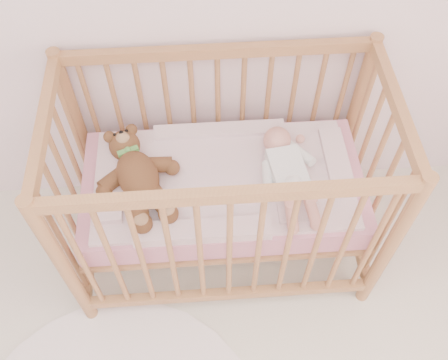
{
  "coord_description": "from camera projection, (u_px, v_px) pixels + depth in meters",
  "views": [
    {
      "loc": [
        0.27,
        0.36,
        2.31
      ],
      "look_at": [
        0.35,
        1.55,
        0.62
      ],
      "focal_mm": 40.0,
      "sensor_mm": 36.0,
      "label": 1
    }
  ],
  "objects": [
    {
      "name": "crib",
      "position": [
        223.0,
        186.0,
        2.19
      ],
      "size": [
        1.36,
        0.76,
        1.0
      ],
      "primitive_type": null,
      "color": "tan",
      "rests_on": "floor"
    },
    {
      "name": "mattress",
      "position": [
        223.0,
        188.0,
        2.21
      ],
      "size": [
        1.22,
        0.62,
        0.13
      ],
      "primitive_type": "cube",
      "color": "pink",
      "rests_on": "crib"
    },
    {
      "name": "blanket",
      "position": [
        223.0,
        179.0,
        2.15
      ],
      "size": [
        1.1,
        0.58,
        0.06
      ],
      "primitive_type": null,
      "color": "pink",
      "rests_on": "mattress"
    },
    {
      "name": "baby",
      "position": [
        287.0,
        168.0,
        2.08
      ],
      "size": [
        0.33,
        0.57,
        0.13
      ],
      "primitive_type": null,
      "rotation": [
        0.0,
        0.0,
        0.13
      ],
      "color": "white",
      "rests_on": "blanket"
    },
    {
      "name": "teddy_bear",
      "position": [
        138.0,
        175.0,
        2.05
      ],
      "size": [
        0.54,
        0.63,
        0.15
      ],
      "primitive_type": null,
      "rotation": [
        0.0,
        0.0,
        0.35
      ],
      "color": "brown",
      "rests_on": "blanket"
    }
  ]
}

